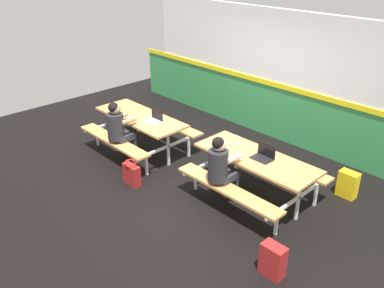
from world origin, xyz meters
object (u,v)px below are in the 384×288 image
(picnic_table_left, at_px, (141,124))
(student_nearer, at_px, (119,127))
(backpack_dark, at_px, (348,184))
(picnic_table_right, at_px, (255,166))
(satchel_spare, at_px, (273,260))
(student_further, at_px, (221,166))
(laptop_dark, at_px, (263,156))
(laptop_silver, at_px, (154,119))
(tote_bag_bright, at_px, (132,174))

(picnic_table_left, bearing_deg, student_nearer, -78.26)
(backpack_dark, bearing_deg, picnic_table_left, -158.33)
(picnic_table_right, height_order, satchel_spare, picnic_table_right)
(student_nearer, bearing_deg, satchel_spare, -4.93)
(student_further, distance_m, laptop_dark, 0.68)
(laptop_silver, bearing_deg, laptop_dark, 7.39)
(backpack_dark, xyz_separation_m, satchel_spare, (0.21, -2.29, 0.00))
(student_nearer, height_order, backpack_dark, student_nearer)
(satchel_spare, bearing_deg, student_nearer, 175.07)
(laptop_dark, relative_size, tote_bag_bright, 0.75)
(picnic_table_left, relative_size, student_further, 1.64)
(student_further, xyz_separation_m, tote_bag_bright, (-1.47, -0.61, -0.51))
(laptop_silver, relative_size, satchel_spare, 0.73)
(picnic_table_right, distance_m, backpack_dark, 1.56)
(laptop_dark, relative_size, satchel_spare, 0.73)
(picnic_table_left, xyz_separation_m, laptop_silver, (0.39, 0.04, 0.21))
(tote_bag_bright, relative_size, satchel_spare, 0.98)
(laptop_silver, distance_m, satchel_spare, 3.56)
(backpack_dark, distance_m, satchel_spare, 2.30)
(student_nearer, xyz_separation_m, satchel_spare, (3.66, -0.32, -0.49))
(picnic_table_right, relative_size, backpack_dark, 4.49)
(student_further, distance_m, tote_bag_bright, 1.67)
(picnic_table_left, height_order, student_further, student_further)
(student_further, bearing_deg, satchel_spare, -23.00)
(picnic_table_left, height_order, laptop_silver, laptop_silver)
(tote_bag_bright, bearing_deg, laptop_dark, 34.14)
(student_nearer, bearing_deg, laptop_dark, 19.25)
(student_nearer, bearing_deg, picnic_table_right, 19.25)
(laptop_dark, bearing_deg, tote_bag_bright, -145.86)
(backpack_dark, bearing_deg, picnic_table_right, -132.10)
(picnic_table_right, height_order, student_further, student_further)
(student_nearer, bearing_deg, laptop_silver, 65.51)
(satchel_spare, bearing_deg, backpack_dark, 95.31)
(picnic_table_left, xyz_separation_m, laptop_dark, (2.66, 0.33, 0.21))
(tote_bag_bright, bearing_deg, picnic_table_left, 134.99)
(student_further, xyz_separation_m, laptop_dark, (0.32, 0.59, 0.08))
(student_further, relative_size, satchel_spare, 2.74)
(student_nearer, distance_m, tote_bag_bright, 0.97)
(picnic_table_right, bearing_deg, picnic_table_left, -173.43)
(picnic_table_left, height_order, laptop_dark, laptop_dark)
(laptop_dark, bearing_deg, satchel_spare, -47.02)
(laptop_dark, bearing_deg, picnic_table_right, -160.65)
(laptop_silver, bearing_deg, picnic_table_left, -174.61)
(picnic_table_left, distance_m, backpack_dark, 3.86)
(laptop_silver, bearing_deg, student_further, -8.68)
(laptop_silver, xyz_separation_m, tote_bag_bright, (0.49, -0.91, -0.59))
(student_nearer, xyz_separation_m, laptop_silver, (0.27, 0.59, 0.08))
(tote_bag_bright, bearing_deg, picnic_table_right, 34.94)
(backpack_dark, bearing_deg, student_nearer, -150.23)
(picnic_table_left, xyz_separation_m, tote_bag_bright, (0.88, -0.88, -0.38))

